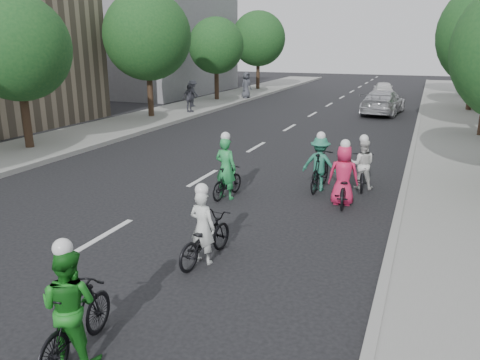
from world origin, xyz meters
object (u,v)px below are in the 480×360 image
Objects in this scene: cyclist_1 at (227,175)px; cyclist_0 at (73,313)px; spectator_1 at (189,98)px; spectator_2 at (246,85)px; cyclist_2 at (320,167)px; cyclist_3 at (204,235)px; cyclist_5 at (362,169)px; follow_car_trail at (383,89)px; spectator_0 at (193,93)px; follow_car_lead at (383,102)px; cyclist_4 at (343,182)px.

cyclist_0 is at bearing 105.34° from cyclist_1.
spectator_1 is 0.86× the size of spectator_2.
cyclist_2 is (2.23, 1.70, 0.03)m from cyclist_1.
cyclist_5 is at bearing -102.41° from cyclist_3.
cyclist_5 is (2.52, 9.45, -0.09)m from cyclist_0.
follow_car_trail is at bearing -12.45° from spectator_1.
cyclist_0 is 30.33m from spectator_2.
follow_car_trail is 11.23m from spectator_2.
follow_car_trail is 16.18m from spectator_0.
cyclist_0 is 1.08× the size of spectator_1.
spectator_0 is at bearing -48.62° from cyclist_2.
cyclist_3 reaches higher than cyclist_5.
cyclist_0 is 0.35× the size of follow_car_lead.
cyclist_4 is 1.12× the size of spectator_1.
cyclist_2 is 1.06× the size of cyclist_3.
spectator_1 is at bearing -46.03° from cyclist_2.
cyclist_0 reaches higher than follow_car_trail.
spectator_2 is at bearing 24.43° from follow_car_trail.
cyclist_3 is (0.33, 3.32, -0.13)m from cyclist_0.
spectator_0 reaches higher than cyclist_4.
cyclist_5 is (2.18, 6.13, 0.04)m from cyclist_3.
follow_car_trail is 2.21× the size of spectator_1.
spectator_0 is at bearing -54.82° from cyclist_5.
spectator_2 reaches higher than cyclist_1.
cyclist_0 reaches higher than cyclist_5.
spectator_0 is (-9.37, 16.08, 0.35)m from cyclist_1.
cyclist_4 is at bearing 84.64° from follow_car_trail.
spectator_2 is (-10.34, 3.75, 0.39)m from follow_car_lead.
follow_car_trail is at bearing -98.08° from cyclist_0.
spectator_2 is (-9.39, -6.13, 0.49)m from follow_car_trail.
cyclist_0 is at bearing 66.74° from cyclist_4.
cyclist_2 is (1.40, 8.80, 0.01)m from cyclist_0.
cyclist_1 is 1.01× the size of cyclist_4.
cyclist_4 is (2.25, 7.78, -0.06)m from cyclist_0.
cyclist_3 is at bearing -129.24° from spectator_1.
cyclist_2 is at bearing -116.42° from spectator_1.
spectator_0 is 0.89× the size of spectator_2.
cyclist_3 is 27.28m from spectator_2.
cyclist_4 reaches higher than cyclist_2.
spectator_0 is (-10.86, -11.98, 0.38)m from follow_car_trail.
cyclist_3 is 4.86m from cyclist_4.
cyclist_3 is 1.06× the size of spectator_0.
spectator_0 reaches higher than follow_car_lead.
cyclist_0 is 8.91m from cyclist_2.
cyclist_5 is at bearing -136.33° from cyclist_1.
cyclist_1 is 1.03× the size of cyclist_3.
follow_car_lead is 3.04× the size of spectator_1.
spectator_1 is (-10.62, 12.02, 0.30)m from cyclist_2.
spectator_1 is (-10.83, -4.46, 0.25)m from follow_car_lead.
cyclist_1 is 2.80m from cyclist_2.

